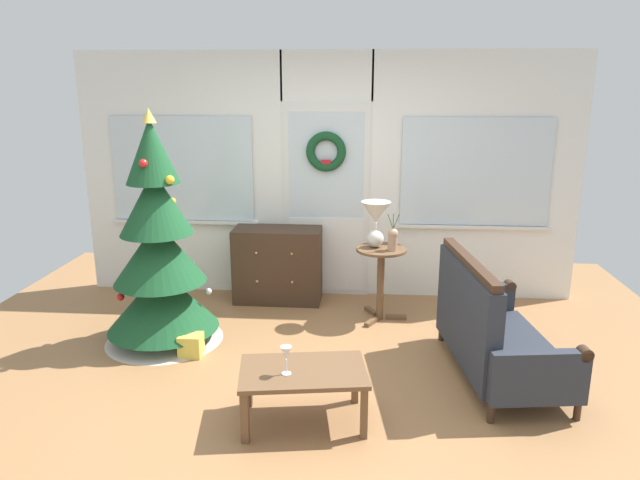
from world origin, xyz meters
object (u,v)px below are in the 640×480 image
(dresser_cabinet, at_px, (278,265))
(flower_vase, at_px, (393,238))
(christmas_tree, at_px, (159,262))
(gift_box, at_px, (191,345))
(settee_sofa, at_px, (490,331))
(wine_glass, at_px, (286,354))
(table_lamp, at_px, (376,218))
(coffee_table, at_px, (303,377))
(side_table, at_px, (381,269))

(dresser_cabinet, height_order, flower_vase, flower_vase)
(christmas_tree, xyz_separation_m, gift_box, (0.33, -0.30, -0.63))
(settee_sofa, relative_size, wine_glass, 7.75)
(settee_sofa, xyz_separation_m, table_lamp, (-0.88, 1.12, 0.62))
(coffee_table, bearing_deg, settee_sofa, 28.97)
(table_lamp, xyz_separation_m, flower_vase, (0.16, -0.10, -0.17))
(settee_sofa, bearing_deg, gift_box, 176.38)
(christmas_tree, relative_size, wine_glass, 10.42)
(wine_glass, bearing_deg, gift_box, 133.92)
(gift_box, bearing_deg, table_lamp, 32.15)
(flower_vase, height_order, wine_glass, flower_vase)
(gift_box, bearing_deg, flower_vase, 27.05)
(table_lamp, distance_m, gift_box, 2.03)
(wine_glass, bearing_deg, settee_sofa, 29.38)
(coffee_table, bearing_deg, dresser_cabinet, 102.57)
(coffee_table, distance_m, wine_glass, 0.23)
(christmas_tree, distance_m, dresser_cabinet, 1.42)
(side_table, height_order, coffee_table, side_table)
(settee_sofa, distance_m, table_lamp, 1.55)
(coffee_table, relative_size, gift_box, 4.82)
(side_table, distance_m, table_lamp, 0.50)
(christmas_tree, height_order, table_lamp, christmas_tree)
(table_lamp, bearing_deg, dresser_cabinet, 158.63)
(side_table, bearing_deg, dresser_cabinet, 157.86)
(dresser_cabinet, xyz_separation_m, coffee_table, (0.51, -2.27, -0.06))
(wine_glass, bearing_deg, dresser_cabinet, 99.79)
(table_lamp, height_order, wine_glass, table_lamp)
(christmas_tree, bearing_deg, side_table, 18.15)
(gift_box, bearing_deg, coffee_table, -41.02)
(flower_vase, xyz_separation_m, wine_glass, (-0.76, -1.85, -0.31))
(flower_vase, xyz_separation_m, coffee_table, (-0.65, -1.78, -0.50))
(dresser_cabinet, bearing_deg, wine_glass, -80.21)
(settee_sofa, distance_m, side_table, 1.36)
(christmas_tree, bearing_deg, table_lamp, 19.79)
(table_lamp, relative_size, wine_glass, 2.26)
(table_lamp, bearing_deg, flower_vase, -32.01)
(dresser_cabinet, relative_size, flower_vase, 2.58)
(christmas_tree, xyz_separation_m, table_lamp, (1.87, 0.67, 0.27))
(dresser_cabinet, distance_m, table_lamp, 1.23)
(flower_vase, bearing_deg, christmas_tree, -164.24)
(wine_glass, relative_size, gift_box, 1.03)
(side_table, height_order, wine_glass, side_table)
(dresser_cabinet, xyz_separation_m, table_lamp, (1.00, -0.39, 0.61))
(gift_box, bearing_deg, christmas_tree, 138.18)
(christmas_tree, relative_size, settee_sofa, 1.34)
(dresser_cabinet, height_order, coffee_table, dresser_cabinet)
(coffee_table, xyz_separation_m, wine_glass, (-0.10, -0.07, 0.20))
(flower_vase, relative_size, wine_glass, 1.79)
(christmas_tree, bearing_deg, settee_sofa, -9.27)
(side_table, bearing_deg, table_lamp, 146.31)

